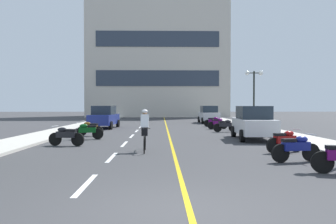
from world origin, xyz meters
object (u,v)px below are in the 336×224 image
at_px(motorcycle_8, 214,121).
at_px(motorcycle_1, 296,148).
at_px(motorcycle_3, 66,136).
at_px(motorcycle_2, 285,141).
at_px(parked_car_near, 253,123).
at_px(motorcycle_4, 87,131).
at_px(motorcycle_6, 225,125).
at_px(parked_car_mid, 104,117).
at_px(motorcycle_5, 90,128).
at_px(motorcycle_7, 218,123).
at_px(street_lamp_mid, 254,85).
at_px(cyclist_rider, 145,129).
at_px(parked_car_far, 209,114).

bearing_deg(motorcycle_8, motorcycle_1, -90.61).
bearing_deg(motorcycle_3, motorcycle_2, -14.09).
distance_m(parked_car_near, motorcycle_2, 4.98).
height_order(motorcycle_4, motorcycle_6, same).
distance_m(parked_car_mid, motorcycle_5, 6.77).
xyz_separation_m(motorcycle_5, motorcycle_6, (8.78, 2.76, 0.00)).
bearing_deg(motorcycle_7, motorcycle_3, -130.40).
distance_m(street_lamp_mid, parked_car_near, 9.32).
height_order(motorcycle_4, motorcycle_7, same).
relative_size(motorcycle_3, motorcycle_5, 1.01).
height_order(motorcycle_1, cyclist_rider, cyclist_rider).
height_order(motorcycle_3, motorcycle_6, same).
bearing_deg(parked_car_near, parked_car_far, 89.91).
bearing_deg(parked_car_mid, street_lamp_mid, -1.41).
distance_m(motorcycle_6, motorcycle_7, 2.76).
relative_size(street_lamp_mid, parked_car_near, 1.06).
xyz_separation_m(motorcycle_1, motorcycle_3, (-8.75, 4.46, 0.00)).
bearing_deg(motorcycle_5, street_lamp_mid, 28.60).
bearing_deg(cyclist_rider, motorcycle_7, 67.35).
bearing_deg(street_lamp_mid, motorcycle_8, 145.94).
bearing_deg(parked_car_far, motorcycle_4, -118.83).
xyz_separation_m(motorcycle_2, motorcycle_7, (-0.43, 12.63, 0.00)).
height_order(parked_car_far, motorcycle_5, parked_car_far).
distance_m(parked_car_far, cyclist_rider, 21.91).
bearing_deg(motorcycle_1, motorcycle_4, 139.27).
bearing_deg(motorcycle_8, cyclist_rider, -109.15).
bearing_deg(motorcycle_8, motorcycle_5, -136.47).
relative_size(street_lamp_mid, motorcycle_6, 2.67).
xyz_separation_m(motorcycle_1, cyclist_rider, (-5.06, 2.57, 0.41)).
bearing_deg(parked_car_far, motorcycle_2, -90.52).
relative_size(motorcycle_6, motorcycle_7, 1.03).
bearing_deg(parked_car_mid, motorcycle_6, -23.67).
bearing_deg(motorcycle_8, motorcycle_2, -89.00).
relative_size(parked_car_near, motorcycle_3, 2.55).
bearing_deg(motorcycle_3, parked_car_mid, 91.33).
xyz_separation_m(motorcycle_5, cyclist_rider, (3.64, -6.68, 0.41)).
xyz_separation_m(street_lamp_mid, motorcycle_1, (-3.13, -15.71, -3.02)).
bearing_deg(parked_car_mid, motorcycle_1, -60.60).
bearing_deg(motorcycle_4, cyclist_rider, -54.37).
distance_m(motorcycle_2, cyclist_rider, 5.56).
height_order(street_lamp_mid, parked_car_far, street_lamp_mid).
relative_size(parked_car_mid, motorcycle_4, 2.53).
distance_m(motorcycle_2, motorcycle_3, 9.50).
xyz_separation_m(motorcycle_2, motorcycle_8, (-0.27, 15.55, 0.00)).
relative_size(parked_car_mid, parked_car_far, 1.02).
distance_m(parked_car_near, motorcycle_5, 9.58).
relative_size(parked_car_mid, motorcycle_6, 2.53).
bearing_deg(parked_car_far, motorcycle_7, -94.01).
xyz_separation_m(parked_car_far, cyclist_rider, (-5.72, -21.15, -0.03)).
height_order(parked_car_near, cyclist_rider, parked_car_near).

